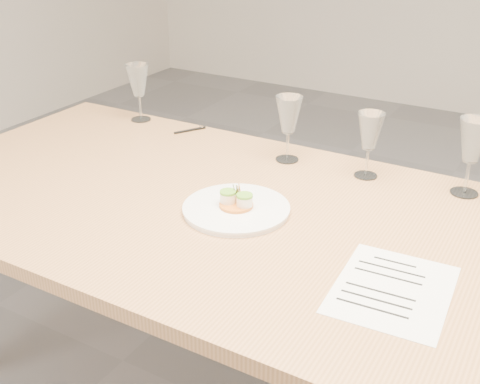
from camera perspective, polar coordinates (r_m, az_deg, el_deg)
The scene contains 8 objects.
dining_table at distance 1.59m, azimuth 5.54°, elevation -5.21°, with size 2.40×1.00×0.75m.
dinner_plate at distance 1.60m, azimuth -0.35°, elevation -1.51°, with size 0.29×0.29×0.07m.
recipe_sheet at distance 1.34m, azimuth 14.25°, elevation -8.92°, with size 0.25×0.31×0.00m.
ballpoint_pen at distance 2.18m, azimuth -4.75°, elevation 5.87°, with size 0.07×0.11×0.01m.
wine_glass_0 at distance 2.28m, azimuth -9.64°, elevation 10.30°, with size 0.09×0.09×0.21m.
wine_glass_1 at distance 1.88m, azimuth 4.64°, elevation 7.18°, with size 0.08×0.08×0.21m.
wine_glass_2 at distance 1.80m, azimuth 12.21°, elevation 5.53°, with size 0.08×0.08×0.20m.
wine_glass_3 at distance 1.76m, azimuth 21.24°, elevation 4.43°, with size 0.09×0.09×0.22m.
Camera 1 is at (0.54, -1.24, 1.50)m, focal length 45.00 mm.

